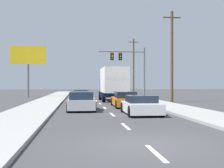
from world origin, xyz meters
TOP-DOWN VIEW (x-y plane):
  - ground_plane at (0.00, 25.00)m, footprint 140.00×140.00m
  - sidewalk_right at (5.05, 20.00)m, footprint 3.00×80.00m
  - sidewalk_left at (-5.05, 20.00)m, footprint 3.00×80.00m
  - lane_markings at (0.00, 23.79)m, footprint 0.14×62.00m
  - car_gray at (-1.62, 27.58)m, footprint 2.01×4.37m
  - car_maroon at (-1.79, 19.62)m, footprint 2.02×4.36m
  - car_silver at (-1.80, 11.83)m, footprint 1.92×4.14m
  - box_truck at (1.69, 22.65)m, footprint 2.60×7.42m
  - car_orange at (1.67, 14.60)m, footprint 1.89×4.68m
  - car_white at (1.71, 8.61)m, footprint 2.02×4.06m
  - traffic_signal_mast at (4.28, 30.17)m, footprint 6.16×0.69m
  - utility_pole_mid at (7.35, 20.20)m, footprint 1.80×0.28m
  - utility_pole_far at (7.71, 42.79)m, footprint 1.80×0.28m
  - roadside_billboard at (-8.83, 33.19)m, footprint 4.82×0.36m

SIDE VIEW (x-z plane):
  - ground_plane at x=0.00m, z-range 0.00..0.00m
  - lane_markings at x=0.00m, z-range 0.00..0.01m
  - sidewalk_right at x=5.05m, z-range 0.00..0.14m
  - sidewalk_left at x=-5.05m, z-range 0.00..0.14m
  - car_white at x=1.71m, z-range -0.04..1.10m
  - car_maroon at x=-1.79m, z-range -0.04..1.11m
  - car_gray at x=-1.62m, z-range -0.03..1.11m
  - car_orange at x=1.67m, z-range -0.04..1.18m
  - car_silver at x=-1.80m, z-range -0.06..1.22m
  - box_truck at x=1.69m, z-range 0.26..3.75m
  - utility_pole_mid at x=7.35m, z-range 0.14..9.24m
  - traffic_signal_mast at x=4.28m, z-range 1.55..8.22m
  - utility_pole_far at x=7.71m, z-range 0.14..9.93m
  - roadside_billboard at x=-8.83m, z-range 1.58..8.60m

